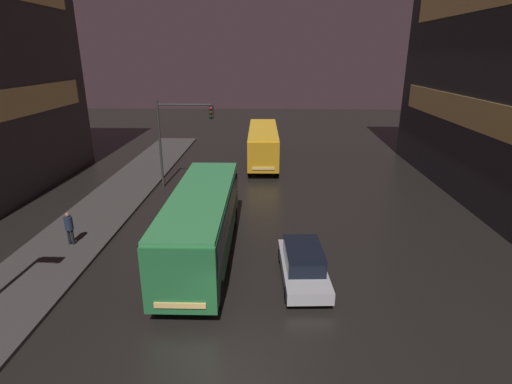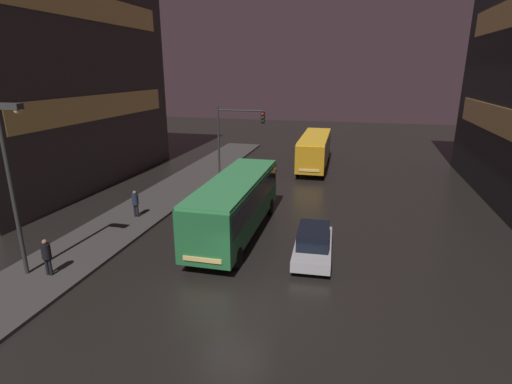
% 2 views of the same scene
% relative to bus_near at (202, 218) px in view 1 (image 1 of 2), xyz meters
% --- Properties ---
extents(ground_plane, '(120.00, 120.00, 0.00)m').
position_rel_bus_near_xyz_m(ground_plane, '(1.99, -7.08, -2.00)').
color(ground_plane, black).
extents(sidewalk_left, '(4.00, 48.00, 0.15)m').
position_rel_bus_near_xyz_m(sidewalk_left, '(-7.01, 2.92, -1.92)').
color(sidewalk_left, '#3D3A38').
rests_on(sidewalk_left, ground).
extents(bus_near, '(2.66, 10.39, 3.24)m').
position_rel_bus_near_xyz_m(bus_near, '(0.00, 0.00, 0.00)').
color(bus_near, '#236B38').
rests_on(bus_near, ground).
extents(bus_far, '(2.63, 10.20, 3.06)m').
position_rel_bus_near_xyz_m(bus_far, '(2.55, 17.10, -0.11)').
color(bus_far, orange).
rests_on(bus_far, ground).
extents(car_taxi, '(1.98, 4.62, 1.55)m').
position_rel_bus_near_xyz_m(car_taxi, '(4.50, -1.89, -1.21)').
color(car_taxi, '#B7B7BC').
rests_on(car_taxi, ground).
extents(pedestrian_mid, '(0.54, 0.54, 1.67)m').
position_rel_bus_near_xyz_m(pedestrian_mid, '(-6.67, 0.84, -0.85)').
color(pedestrian_mid, black).
rests_on(pedestrian_mid, sidewalk_left).
extents(traffic_light_main, '(3.86, 0.35, 6.14)m').
position_rel_bus_near_xyz_m(traffic_light_main, '(-3.14, 10.26, 2.21)').
color(traffic_light_main, '#2D2D2D').
rests_on(traffic_light_main, ground).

